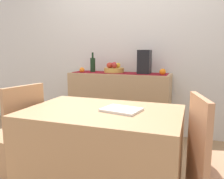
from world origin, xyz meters
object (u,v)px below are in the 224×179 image
sideboard_console (119,105)px  open_book (121,110)px  chair_near_window (16,152)px  fruit_bowl (114,70)px  wine_bottle (93,65)px  dining_table (103,155)px  coffee_maker (144,62)px

sideboard_console → open_book: bearing=-71.9°
open_book → chair_near_window: size_ratio=0.31×
sideboard_console → fruit_bowl: fruit_bowl is taller
sideboard_console → open_book: 1.48m
fruit_bowl → wine_bottle: bearing=180.0°
open_book → chair_near_window: (-1.01, -0.03, -0.48)m
wine_bottle → chair_near_window: (-0.16, -1.41, -0.73)m
chair_near_window → open_book: bearing=1.6°
fruit_bowl → chair_near_window: (-0.48, -1.41, -0.66)m
dining_table → chair_near_window: size_ratio=1.33×
coffee_maker → open_book: size_ratio=1.11×
dining_table → open_book: bearing=9.3°
open_book → wine_bottle: bearing=133.2°
fruit_bowl → dining_table: size_ratio=0.23×
coffee_maker → open_book: bearing=-85.4°
fruit_bowl → chair_near_window: fruit_bowl is taller
sideboard_console → dining_table: bearing=-77.8°
wine_bottle → coffee_maker: size_ratio=0.89×
sideboard_console → coffee_maker: 0.69m
wine_bottle → chair_near_window: wine_bottle is taller
dining_table → open_book: open_book is taller
sideboard_console → chair_near_window: size_ratio=1.53×
fruit_bowl → dining_table: fruit_bowl is taller
open_book → chair_near_window: 1.12m
sideboard_console → fruit_bowl: bearing=180.0°
dining_table → open_book: (0.15, 0.02, 0.38)m
open_book → sideboard_console: bearing=119.8°
sideboard_console → wine_bottle: (-0.40, 0.00, 0.55)m
coffee_maker → open_book: coffee_maker is taller
open_book → chair_near_window: bearing=-166.7°
sideboard_console → coffee_maker: coffee_maker is taller
dining_table → chair_near_window: 0.87m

